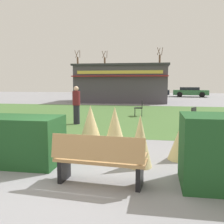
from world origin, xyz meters
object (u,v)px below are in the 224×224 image
object	(u,v)px
tree_left_bg	(105,75)
parked_car_east_slot	(190,92)
food_kiosk	(123,83)
park_bench	(99,159)
cafe_chair_east	(196,117)
parked_car_center_slot	(152,91)
tree_right_bg	(78,74)
person_strolling	(76,105)
parked_car_west_slot	(113,91)
cafe_chair_west	(140,107)
tree_center_bg	(159,73)

from	to	relation	value
tree_left_bg	parked_car_east_slot	bearing A→B (deg)	-31.66
food_kiosk	tree_left_bg	distance (m)	17.55
tree_left_bg	park_bench	bearing A→B (deg)	-78.83
cafe_chair_east	parked_car_center_slot	size ratio (longest dim) A/B	0.21
park_bench	tree_right_bg	size ratio (longest dim) A/B	0.26
cafe_chair_east	person_strolling	size ratio (longest dim) A/B	0.53
parked_car_east_slot	tree_left_bg	size ratio (longest dim) A/B	0.64
parked_car_west_slot	tree_left_bg	bearing A→B (deg)	108.58
parked_car_center_slot	parked_car_west_slot	bearing A→B (deg)	-179.97
park_bench	cafe_chair_east	bearing A→B (deg)	66.93
parked_car_center_slot	tree_right_bg	xyz separation A→B (m)	(-11.83, 6.56, 2.38)
parked_car_east_slot	park_bench	bearing A→B (deg)	-100.02
cafe_chair_west	parked_car_east_slot	bearing A→B (deg)	75.44
parked_car_center_slot	tree_center_bg	xyz separation A→B (m)	(0.90, 6.77, 2.47)
cafe_chair_east	tree_left_bg	distance (m)	32.29
tree_center_bg	person_strolling	bearing A→B (deg)	-97.50
food_kiosk	parked_car_center_slot	xyz separation A→B (m)	(2.64, 9.13, -1.08)
tree_left_bg	parked_car_center_slot	bearing A→B (deg)	-44.76
parked_car_west_slot	tree_center_bg	size ratio (longest dim) A/B	0.61
parked_car_west_slot	person_strolling	bearing A→B (deg)	-84.47
cafe_chair_west	tree_center_bg	world-z (taller)	tree_center_bg
parked_car_west_slot	park_bench	bearing A→B (deg)	-80.85
cafe_chair_west	cafe_chair_east	bearing A→B (deg)	-57.20
cafe_chair_west	park_bench	bearing A→B (deg)	-90.70
park_bench	tree_right_bg	distance (m)	37.45
food_kiosk	parked_car_center_slot	size ratio (longest dim) A/B	1.97
cafe_chair_east	tree_left_bg	world-z (taller)	tree_left_bg
tree_left_bg	tree_center_bg	world-z (taller)	tree_center_bg
person_strolling	parked_car_west_slot	size ratio (longest dim) A/B	0.40
tree_right_bg	parked_car_west_slot	bearing A→B (deg)	-44.39
cafe_chair_west	cafe_chair_east	xyz separation A→B (m)	(2.43, -3.77, 0.00)
parked_car_east_slot	tree_right_bg	bearing A→B (deg)	158.32
food_kiosk	tree_center_bg	size ratio (longest dim) A/B	1.22
tree_center_bg	tree_left_bg	bearing A→B (deg)	174.33
food_kiosk	person_strolling	bearing A→B (deg)	-91.36
parked_car_west_slot	tree_right_bg	bearing A→B (deg)	135.61
parked_car_center_slot	tree_left_bg	xyz separation A→B (m)	(-7.69, 7.63, 2.36)
parked_car_center_slot	tree_right_bg	bearing A→B (deg)	150.99
park_bench	tree_center_bg	bearing A→B (deg)	87.84
tree_center_bg	parked_car_east_slot	bearing A→B (deg)	-60.86
cafe_chair_east	parked_car_west_slot	xyz separation A→B (m)	(-7.22, 23.04, 0.12)
tree_right_bg	tree_center_bg	distance (m)	12.73
cafe_chair_west	person_strolling	xyz separation A→B (m)	(-2.62, -3.18, 0.33)
tree_left_bg	tree_right_bg	xyz separation A→B (m)	(-4.14, -1.06, 0.02)
cafe_chair_west	parked_car_east_slot	size ratio (longest dim) A/B	0.20
person_strolling	cafe_chair_east	bearing A→B (deg)	50.88
parked_car_center_slot	person_strolling	bearing A→B (deg)	-97.49
tree_right_bg	cafe_chair_west	bearing A→B (deg)	-66.00
cafe_chair_east	tree_left_bg	xyz separation A→B (m)	(-9.79, 30.67, 2.48)
parked_car_center_slot	tree_left_bg	world-z (taller)	tree_left_bg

